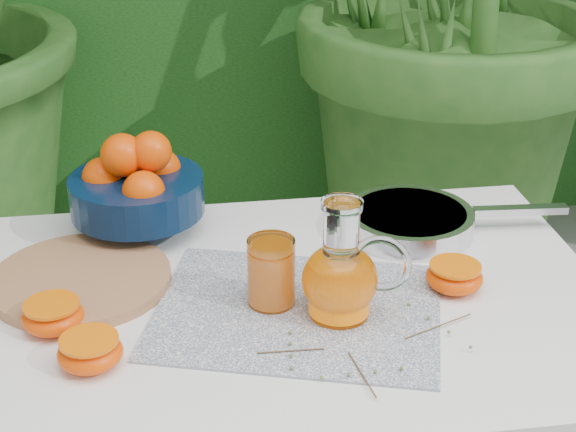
{
  "coord_description": "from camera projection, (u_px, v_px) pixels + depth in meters",
  "views": [
    {
      "loc": [
        -0.05,
        -1.26,
        1.47
      ],
      "look_at": [
        0.13,
        -0.08,
        0.88
      ],
      "focal_mm": 55.0,
      "sensor_mm": 36.0,
      "label": 1
    }
  ],
  "objects": [
    {
      "name": "thyme_sprigs",
      "position": [
        368.0,
        348.0,
        1.23
      ],
      "size": [
        0.33,
        0.21,
        0.01
      ],
      "color": "brown",
      "rests_on": "white_table"
    },
    {
      "name": "juice_tumbler",
      "position": [
        271.0,
        273.0,
        1.33
      ],
      "size": [
        0.09,
        0.09,
        0.11
      ],
      "color": "white",
      "rests_on": "white_table"
    },
    {
      "name": "fruit_bowl",
      "position": [
        136.0,
        186.0,
        1.54
      ],
      "size": [
        0.28,
        0.28,
        0.19
      ],
      "color": "black",
      "rests_on": "white_table"
    },
    {
      "name": "orange_halves",
      "position": [
        208.0,
        313.0,
        1.29
      ],
      "size": [
        0.73,
        0.24,
        0.04
      ],
      "color": "#F25B02",
      "rests_on": "white_table"
    },
    {
      "name": "white_table",
      "position": [
        290.0,
        340.0,
        1.41
      ],
      "size": [
        1.0,
        0.7,
        0.75
      ],
      "color": "white",
      "rests_on": "ground"
    },
    {
      "name": "juice_pitcher",
      "position": [
        341.0,
        276.0,
        1.29
      ],
      "size": [
        0.17,
        0.15,
        0.19
      ],
      "color": "white",
      "rests_on": "white_table"
    },
    {
      "name": "placemat",
      "position": [
        298.0,
        311.0,
        1.33
      ],
      "size": [
        0.5,
        0.44,
        0.0
      ],
      "primitive_type": "cube",
      "rotation": [
        0.0,
        0.0,
        -0.3
      ],
      "color": "#0B193F",
      "rests_on": "white_table"
    },
    {
      "name": "saute_pan",
      "position": [
        412.0,
        220.0,
        1.55
      ],
      "size": [
        0.4,
        0.24,
        0.04
      ],
      "color": "silver",
      "rests_on": "white_table"
    },
    {
      "name": "cutting_board",
      "position": [
        81.0,
        279.0,
        1.4
      ],
      "size": [
        0.35,
        0.35,
        0.02
      ],
      "primitive_type": "cylinder",
      "rotation": [
        0.0,
        0.0,
        -0.24
      ],
      "color": "#946842",
      "rests_on": "white_table"
    }
  ]
}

